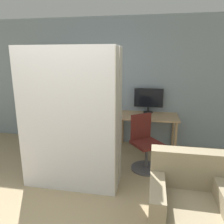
{
  "coord_description": "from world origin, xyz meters",
  "views": [
    {
      "loc": [
        1.12,
        -1.54,
        1.89
      ],
      "look_at": [
        0.5,
        1.72,
        1.05
      ],
      "focal_mm": 35.0,
      "sensor_mm": 36.0,
      "label": 1
    }
  ],
  "objects_px": {
    "office_chair": "(145,147)",
    "monitor": "(149,99)",
    "bookshelf": "(47,98)",
    "mattress_far": "(76,116)",
    "mattress_near": "(68,121)",
    "armchair": "(188,204)"
  },
  "relations": [
    {
      "from": "office_chair",
      "to": "mattress_far",
      "type": "distance_m",
      "value": 1.32
    },
    {
      "from": "mattress_near",
      "to": "armchair",
      "type": "xyz_separation_m",
      "value": [
        1.58,
        -0.54,
        -0.7
      ]
    },
    {
      "from": "bookshelf",
      "to": "armchair",
      "type": "xyz_separation_m",
      "value": [
        2.8,
        -2.33,
        -0.65
      ]
    },
    {
      "from": "office_chair",
      "to": "mattress_near",
      "type": "xyz_separation_m",
      "value": [
        -1.05,
        -0.79,
        0.63
      ]
    },
    {
      "from": "mattress_near",
      "to": "mattress_far",
      "type": "distance_m",
      "value": 0.31
    },
    {
      "from": "monitor",
      "to": "bookshelf",
      "type": "height_order",
      "value": "bookshelf"
    },
    {
      "from": "bookshelf",
      "to": "monitor",
      "type": "bearing_deg",
      "value": 0.39
    },
    {
      "from": "monitor",
      "to": "bookshelf",
      "type": "bearing_deg",
      "value": -179.61
    },
    {
      "from": "office_chair",
      "to": "armchair",
      "type": "relative_size",
      "value": 1.11
    },
    {
      "from": "office_chair",
      "to": "armchair",
      "type": "xyz_separation_m",
      "value": [
        0.53,
        -1.33,
        -0.06
      ]
    },
    {
      "from": "monitor",
      "to": "armchair",
      "type": "distance_m",
      "value": 2.51
    },
    {
      "from": "armchair",
      "to": "office_chair",
      "type": "bearing_deg",
      "value": 111.77
    },
    {
      "from": "office_chair",
      "to": "bookshelf",
      "type": "height_order",
      "value": "bookshelf"
    },
    {
      "from": "bookshelf",
      "to": "armchair",
      "type": "relative_size",
      "value": 2.25
    },
    {
      "from": "monitor",
      "to": "mattress_near",
      "type": "distance_m",
      "value": 2.09
    },
    {
      "from": "monitor",
      "to": "office_chair",
      "type": "height_order",
      "value": "monitor"
    },
    {
      "from": "armchair",
      "to": "bookshelf",
      "type": "bearing_deg",
      "value": 140.22
    },
    {
      "from": "bookshelf",
      "to": "mattress_near",
      "type": "relative_size",
      "value": 0.94
    },
    {
      "from": "bookshelf",
      "to": "mattress_far",
      "type": "distance_m",
      "value": 1.91
    },
    {
      "from": "office_chair",
      "to": "monitor",
      "type": "bearing_deg",
      "value": 89.67
    },
    {
      "from": "mattress_far",
      "to": "bookshelf",
      "type": "bearing_deg",
      "value": 129.43
    },
    {
      "from": "mattress_near",
      "to": "office_chair",
      "type": "bearing_deg",
      "value": 36.84
    }
  ]
}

